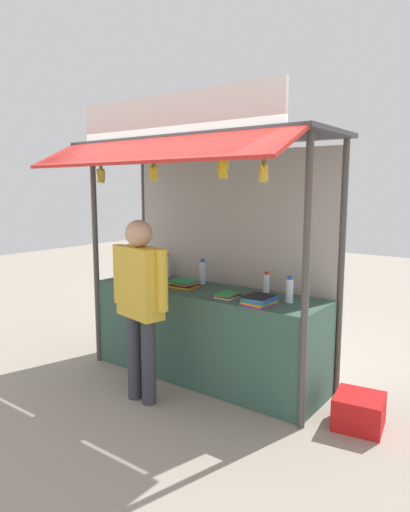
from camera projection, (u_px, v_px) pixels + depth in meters
The scene contains 19 objects.
ground_plane at pixel (205, 376), 4.81m from camera, with size 20.00×20.00×0.00m, color #9E9384.
stall_counter at pixel (205, 334), 4.74m from camera, with size 2.51×0.71×0.93m, color #385B4C.
stall_structure at pixel (210, 216), 4.63m from camera, with size 2.71×1.51×2.78m.
water_bottle_back_right at pixel (290, 290), 4.14m from camera, with size 0.07×0.07×0.25m.
water_bottle_far_right at pixel (133, 265), 5.32m from camera, with size 0.09×0.09×0.31m.
water_bottle_center at pixel (145, 263), 5.46m from camera, with size 0.09×0.09×0.31m.
water_bottle_right at pixel (166, 266), 5.34m from camera, with size 0.08×0.08×0.28m.
water_bottle_left at pixel (202, 272), 4.95m from camera, with size 0.08×0.08×0.27m.
water_bottle_back_left at pixel (266, 284), 4.47m from camera, with size 0.06×0.06×0.22m.
magazine_stack_mid_left at pixel (185, 284), 4.78m from camera, with size 0.28×0.27×0.08m.
magazine_stack_front_right at pixel (146, 284), 4.77m from camera, with size 0.25×0.30×0.08m.
magazine_stack_front_left at pixel (259, 300), 4.07m from camera, with size 0.26×0.30×0.08m.
magazine_stack_mid_right at pixel (227, 295), 4.36m from camera, with size 0.20×0.25×0.04m.
banana_bunch_inner_right at pixel (154, 173), 4.29m from camera, with size 0.09×0.09×0.28m.
banana_bunch_leftmost at pixel (223, 168), 3.82m from camera, with size 0.12×0.11×0.26m.
banana_bunch_rightmost at pixel (101, 175), 4.74m from camera, with size 0.11×0.10×0.30m.
banana_bunch_inner_left at pixel (264, 172), 3.60m from camera, with size 0.11×0.10×0.30m.
vendor_person at pixel (140, 294), 4.11m from camera, with size 0.64×0.29×1.68m.
plastic_crate at pixel (359, 411), 3.78m from camera, with size 0.38×0.38×0.27m, color red.
Camera 1 is at (2.73, -3.66, 1.96)m, focal length 32.12 mm.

